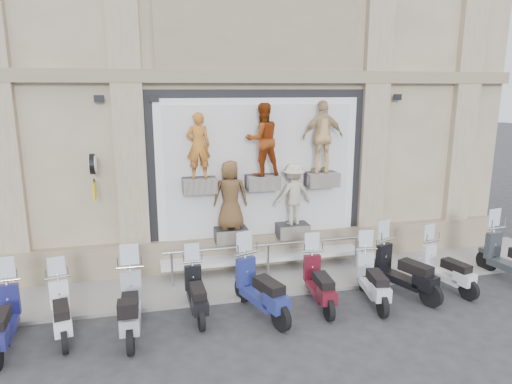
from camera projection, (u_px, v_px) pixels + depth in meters
ground at (294, 319)px, 9.26m from camera, size 90.00×90.00×0.00m
sidewalk at (267, 277)px, 11.24m from camera, size 16.00×2.20×0.08m
building at (228, 43)px, 14.56m from camera, size 14.00×8.60×12.00m
shop_vitrine at (265, 177)px, 11.35m from camera, size 5.60×0.83×4.30m
guard_rail at (268, 262)px, 11.06m from camera, size 5.06×0.10×0.93m
clock_sign_bracket at (93, 171)px, 10.08m from camera, size 0.10×0.80×1.02m
scooter_a at (2, 309)px, 8.07m from camera, size 0.68×1.90×1.51m
scooter_b at (60, 302)px, 8.49m from camera, size 0.83×1.77×1.39m
scooter_c at (130, 295)px, 8.55m from camera, size 0.59×1.95×1.58m
scooter_d at (196, 284)px, 9.27m from camera, size 0.54×1.70×1.37m
scooter_e at (261, 278)px, 9.26m from camera, size 1.18×2.08×1.62m
scooter_f at (320, 274)px, 9.69m from camera, size 0.63×1.82×1.46m
scooter_g at (373, 271)px, 9.83m from camera, size 0.79×1.86×1.46m
scooter_h at (405, 262)px, 10.18m from camera, size 1.24×2.04×1.59m
scooter_i at (447, 260)px, 10.49m from camera, size 0.91×1.82×1.42m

